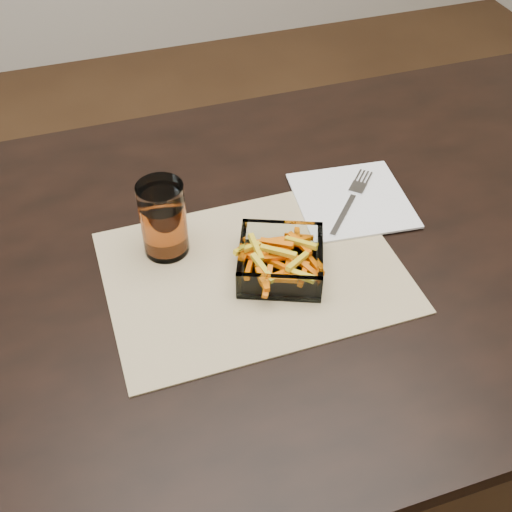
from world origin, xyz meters
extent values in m
plane|color=#331E0F|center=(0.00, 0.00, 0.00)|extent=(4.50, 4.50, 0.00)
cube|color=black|center=(0.00, 0.00, 0.73)|extent=(1.60, 0.90, 0.03)
cylinder|color=black|center=(0.72, 0.37, 0.36)|extent=(0.06, 0.06, 0.72)
cube|color=#C6B582|center=(-0.15, -0.04, 0.75)|extent=(0.45, 0.33, 0.00)
cube|color=white|center=(-0.11, -0.06, 0.76)|extent=(0.16, 0.16, 0.01)
cube|color=white|center=(-0.09, 0.00, 0.78)|extent=(0.12, 0.05, 0.05)
cube|color=white|center=(-0.14, -0.11, 0.78)|extent=(0.12, 0.05, 0.05)
cube|color=white|center=(-0.17, -0.03, 0.78)|extent=(0.05, 0.12, 0.05)
cube|color=white|center=(-0.06, -0.08, 0.78)|extent=(0.05, 0.12, 0.05)
cylinder|color=white|center=(-0.27, 0.05, 0.82)|extent=(0.07, 0.07, 0.13)
cylinder|color=#AB4718|center=(-0.27, 0.05, 0.80)|extent=(0.06, 0.06, 0.08)
cube|color=white|center=(0.06, 0.07, 0.76)|extent=(0.21, 0.21, 0.00)
cube|color=silver|center=(0.03, 0.03, 0.76)|extent=(0.08, 0.09, 0.00)
cube|color=silver|center=(0.08, 0.09, 0.76)|extent=(0.04, 0.04, 0.00)
cube|color=silver|center=(0.10, 0.12, 0.76)|extent=(0.03, 0.03, 0.00)
cube|color=silver|center=(0.10, 0.12, 0.76)|extent=(0.03, 0.03, 0.00)
cube|color=silver|center=(0.11, 0.11, 0.76)|extent=(0.03, 0.03, 0.00)
cube|color=silver|center=(0.11, 0.11, 0.76)|extent=(0.03, 0.03, 0.00)
camera|label=1|loc=(-0.37, -0.70, 1.46)|focal=45.00mm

